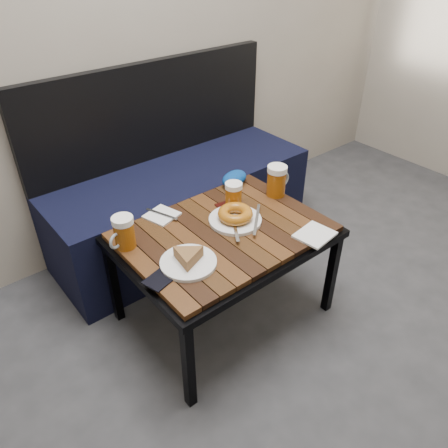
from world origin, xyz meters
TOP-DOWN VIEW (x-y plane):
  - bench at (0.08, 1.76)m, footprint 1.40×0.50m
  - cafe_table at (-0.09, 1.17)m, footprint 0.84×0.62m
  - beer_mug_left at (-0.46, 1.32)m, footprint 0.13×0.10m
  - beer_mug_centre at (0.05, 1.27)m, footprint 0.11×0.10m
  - beer_mug_right at (0.27, 1.24)m, footprint 0.13×0.09m
  - plate_pie at (-0.33, 1.08)m, footprint 0.21×0.21m
  - plate_bagel at (-0.02, 1.19)m, footprint 0.26×0.26m
  - napkin_left at (-0.23, 1.41)m, footprint 0.15×0.16m
  - napkin_right at (0.16, 0.91)m, footprint 0.16×0.14m
  - passport_navy at (-0.45, 1.08)m, footprint 0.13×0.11m
  - passport_burgundy at (0.02, 1.28)m, footprint 0.10×0.12m
  - knit_pouch at (0.18, 1.43)m, footprint 0.16×0.13m

SIDE VIEW (x-z plane):
  - bench at x=0.08m, z-range -0.20..0.75m
  - cafe_table at x=-0.09m, z-range 0.19..0.66m
  - passport_burgundy at x=0.02m, z-range 0.47..0.48m
  - passport_navy at x=-0.45m, z-range 0.47..0.48m
  - napkin_left at x=-0.23m, z-range 0.47..0.48m
  - napkin_right at x=0.16m, z-range 0.47..0.48m
  - plate_pie at x=-0.33m, z-range 0.47..0.52m
  - plate_bagel at x=-0.02m, z-range 0.47..0.53m
  - knit_pouch at x=0.18m, z-range 0.47..0.54m
  - beer_mug_centre at x=0.05m, z-range 0.47..0.59m
  - beer_mug_left at x=-0.46m, z-range 0.47..0.60m
  - beer_mug_right at x=0.27m, z-range 0.47..0.61m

